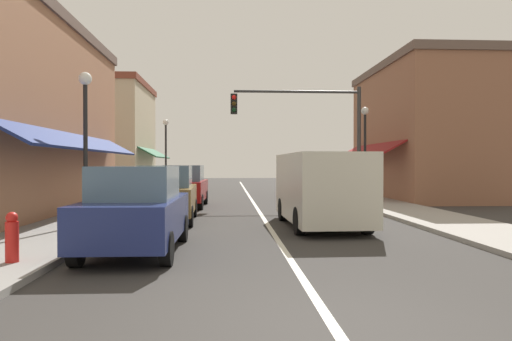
{
  "coord_description": "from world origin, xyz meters",
  "views": [
    {
      "loc": [
        -1.16,
        -4.89,
        1.81
      ],
      "look_at": [
        -0.12,
        13.25,
        1.57
      ],
      "focal_mm": 33.3,
      "sensor_mm": 36.0,
      "label": 1
    }
  ],
  "objects_px": {
    "street_lamp_left_far": "(166,143)",
    "fire_hydrant": "(12,237)",
    "parked_car_nearest_left": "(137,210)",
    "street_lamp_left_near": "(85,122)",
    "street_lamp_right_mid": "(365,138)",
    "parked_car_second_left": "(166,194)",
    "van_in_lane": "(320,187)",
    "parked_car_third_left": "(184,186)",
    "traffic_signal_mast_arm": "(313,122)"
  },
  "relations": [
    {
      "from": "van_in_lane",
      "to": "street_lamp_left_near",
      "type": "xyz_separation_m",
      "value": [
        -6.65,
        -0.15,
        1.84
      ]
    },
    {
      "from": "van_in_lane",
      "to": "street_lamp_left_far",
      "type": "distance_m",
      "value": 17.03
    },
    {
      "from": "van_in_lane",
      "to": "fire_hydrant",
      "type": "xyz_separation_m",
      "value": [
        -6.39,
        -5.25,
        -0.6
      ]
    },
    {
      "from": "traffic_signal_mast_arm",
      "to": "fire_hydrant",
      "type": "distance_m",
      "value": 15.35
    },
    {
      "from": "parked_car_nearest_left",
      "to": "parked_car_third_left",
      "type": "xyz_separation_m",
      "value": [
        -0.01,
        10.46,
        0.0
      ]
    },
    {
      "from": "fire_hydrant",
      "to": "parked_car_second_left",
      "type": "bearing_deg",
      "value": 75.03
    },
    {
      "from": "parked_car_nearest_left",
      "to": "traffic_signal_mast_arm",
      "type": "bearing_deg",
      "value": 64.32
    },
    {
      "from": "street_lamp_right_mid",
      "to": "street_lamp_left_far",
      "type": "xyz_separation_m",
      "value": [
        -10.17,
        7.56,
        0.05
      ]
    },
    {
      "from": "parked_car_nearest_left",
      "to": "street_lamp_left_near",
      "type": "relative_size",
      "value": 0.94
    },
    {
      "from": "van_in_lane",
      "to": "street_lamp_right_mid",
      "type": "height_order",
      "value": "street_lamp_right_mid"
    },
    {
      "from": "parked_car_second_left",
      "to": "parked_car_third_left",
      "type": "relative_size",
      "value": 1.0
    },
    {
      "from": "parked_car_nearest_left",
      "to": "fire_hydrant",
      "type": "distance_m",
      "value": 2.35
    },
    {
      "from": "parked_car_third_left",
      "to": "street_lamp_left_far",
      "type": "relative_size",
      "value": 0.91
    },
    {
      "from": "street_lamp_right_mid",
      "to": "traffic_signal_mast_arm",
      "type": "bearing_deg",
      "value": -172.62
    },
    {
      "from": "street_lamp_left_far",
      "to": "fire_hydrant",
      "type": "relative_size",
      "value": 5.24
    },
    {
      "from": "van_in_lane",
      "to": "traffic_signal_mast_arm",
      "type": "bearing_deg",
      "value": 80.23
    },
    {
      "from": "parked_car_second_left",
      "to": "street_lamp_left_near",
      "type": "bearing_deg",
      "value": -144.31
    },
    {
      "from": "parked_car_nearest_left",
      "to": "street_lamp_left_near",
      "type": "bearing_deg",
      "value": 120.28
    },
    {
      "from": "parked_car_second_left",
      "to": "van_in_lane",
      "type": "bearing_deg",
      "value": -18.49
    },
    {
      "from": "parked_car_second_left",
      "to": "van_in_lane",
      "type": "xyz_separation_m",
      "value": [
        4.61,
        -1.4,
        0.27
      ]
    },
    {
      "from": "traffic_signal_mast_arm",
      "to": "fire_hydrant",
      "type": "height_order",
      "value": "traffic_signal_mast_arm"
    },
    {
      "from": "parked_car_nearest_left",
      "to": "street_lamp_left_far",
      "type": "relative_size",
      "value": 0.9
    },
    {
      "from": "van_in_lane",
      "to": "fire_hydrant",
      "type": "distance_m",
      "value": 8.29
    },
    {
      "from": "parked_car_third_left",
      "to": "street_lamp_left_near",
      "type": "distance_m",
      "value": 7.41
    },
    {
      "from": "street_lamp_right_mid",
      "to": "parked_car_second_left",
      "type": "bearing_deg",
      "value": -141.16
    },
    {
      "from": "fire_hydrant",
      "to": "street_lamp_left_far",
      "type": "bearing_deg",
      "value": 90.3
    },
    {
      "from": "traffic_signal_mast_arm",
      "to": "street_lamp_left_far",
      "type": "distance_m",
      "value": 11.0
    },
    {
      "from": "street_lamp_left_near",
      "to": "van_in_lane",
      "type": "bearing_deg",
      "value": 1.31
    },
    {
      "from": "parked_car_nearest_left",
      "to": "van_in_lane",
      "type": "xyz_separation_m",
      "value": [
        4.53,
        3.84,
        0.27
      ]
    },
    {
      "from": "street_lamp_left_near",
      "to": "street_lamp_right_mid",
      "type": "relative_size",
      "value": 0.98
    },
    {
      "from": "fire_hydrant",
      "to": "parked_car_nearest_left",
      "type": "bearing_deg",
      "value": 37.23
    },
    {
      "from": "traffic_signal_mast_arm",
      "to": "street_lamp_left_far",
      "type": "relative_size",
      "value": 1.31
    },
    {
      "from": "parked_car_second_left",
      "to": "parked_car_third_left",
      "type": "bearing_deg",
      "value": 87.57
    },
    {
      "from": "parked_car_second_left",
      "to": "van_in_lane",
      "type": "distance_m",
      "value": 4.83
    },
    {
      "from": "street_lamp_left_near",
      "to": "street_lamp_right_mid",
      "type": "bearing_deg",
      "value": 38.55
    },
    {
      "from": "parked_car_second_left",
      "to": "fire_hydrant",
      "type": "relative_size",
      "value": 4.77
    },
    {
      "from": "street_lamp_left_near",
      "to": "parked_car_third_left",
      "type": "bearing_deg",
      "value": 72.73
    },
    {
      "from": "parked_car_nearest_left",
      "to": "parked_car_second_left",
      "type": "height_order",
      "value": "same"
    },
    {
      "from": "parked_car_second_left",
      "to": "traffic_signal_mast_arm",
      "type": "relative_size",
      "value": 0.69
    },
    {
      "from": "street_lamp_right_mid",
      "to": "fire_hydrant",
      "type": "height_order",
      "value": "street_lamp_right_mid"
    },
    {
      "from": "parked_car_second_left",
      "to": "street_lamp_left_near",
      "type": "relative_size",
      "value": 0.95
    },
    {
      "from": "parked_car_second_left",
      "to": "street_lamp_right_mid",
      "type": "xyz_separation_m",
      "value": [
        8.28,
        6.67,
        2.16
      ]
    },
    {
      "from": "van_in_lane",
      "to": "street_lamp_left_near",
      "type": "distance_m",
      "value": 6.9
    },
    {
      "from": "street_lamp_right_mid",
      "to": "street_lamp_left_near",
      "type": "bearing_deg",
      "value": -141.45
    },
    {
      "from": "street_lamp_right_mid",
      "to": "parked_car_nearest_left",
      "type": "bearing_deg",
      "value": -124.57
    },
    {
      "from": "parked_car_second_left",
      "to": "street_lamp_right_mid",
      "type": "relative_size",
      "value": 0.93
    },
    {
      "from": "parked_car_nearest_left",
      "to": "traffic_signal_mast_arm",
      "type": "distance_m",
      "value": 13.21
    },
    {
      "from": "van_in_lane",
      "to": "parked_car_third_left",
      "type": "bearing_deg",
      "value": 123.09
    },
    {
      "from": "traffic_signal_mast_arm",
      "to": "fire_hydrant",
      "type": "relative_size",
      "value": 6.86
    },
    {
      "from": "street_lamp_right_mid",
      "to": "van_in_lane",
      "type": "bearing_deg",
      "value": -114.46
    }
  ]
}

